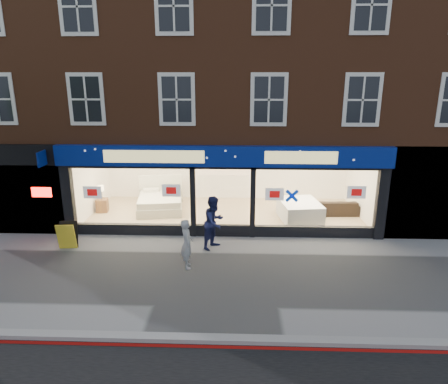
# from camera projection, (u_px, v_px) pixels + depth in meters

# --- Properties ---
(ground) EXTENTS (120.00, 120.00, 0.00)m
(ground) POSITION_uv_depth(u_px,v_px,m) (219.00, 277.00, 11.46)
(ground) COLOR gray
(ground) RESTS_ON ground
(kerb_line) EXTENTS (60.00, 0.10, 0.01)m
(kerb_line) POSITION_uv_depth(u_px,v_px,m) (212.00, 347.00, 8.48)
(kerb_line) COLOR #8C0A07
(kerb_line) RESTS_ON ground
(kerb_stone) EXTENTS (60.00, 0.25, 0.12)m
(kerb_stone) POSITION_uv_depth(u_px,v_px,m) (212.00, 339.00, 8.66)
(kerb_stone) COLOR gray
(kerb_stone) RESTS_ON ground
(showroom_floor) EXTENTS (11.00, 4.50, 0.10)m
(showroom_floor) POSITION_uv_depth(u_px,v_px,m) (225.00, 214.00, 16.48)
(showroom_floor) COLOR tan
(showroom_floor) RESTS_ON ground
(building) EXTENTS (19.00, 8.26, 10.30)m
(building) POSITION_uv_depth(u_px,v_px,m) (226.00, 47.00, 16.24)
(building) COLOR brown
(building) RESTS_ON ground
(display_bed) EXTENTS (2.13, 2.46, 1.26)m
(display_bed) POSITION_uv_depth(u_px,v_px,m) (160.00, 201.00, 16.80)
(display_bed) COLOR beige
(display_bed) RESTS_ON showroom_floor
(bedside_table) EXTENTS (0.50, 0.50, 0.55)m
(bedside_table) POSITION_uv_depth(u_px,v_px,m) (102.00, 205.00, 16.56)
(bedside_table) COLOR brown
(bedside_table) RESTS_ON showroom_floor
(mattress_stack) EXTENTS (1.70, 2.03, 0.73)m
(mattress_stack) POSITION_uv_depth(u_px,v_px,m) (300.00, 211.00, 15.64)
(mattress_stack) COLOR silver
(mattress_stack) RESTS_ON showroom_floor
(sofa) EXTENTS (2.08, 0.88, 0.60)m
(sofa) POSITION_uv_depth(u_px,v_px,m) (336.00, 207.00, 16.26)
(sofa) COLOR black
(sofa) RESTS_ON showroom_floor
(a_board) EXTENTS (0.63, 0.44, 0.91)m
(a_board) POSITION_uv_depth(u_px,v_px,m) (68.00, 236.00, 13.22)
(a_board) COLOR yellow
(a_board) RESTS_ON ground
(pedestrian_grey) EXTENTS (0.48, 0.62, 1.52)m
(pedestrian_grey) POSITION_uv_depth(u_px,v_px,m) (187.00, 244.00, 11.84)
(pedestrian_grey) COLOR #9DA0A4
(pedestrian_grey) RESTS_ON ground
(pedestrian_blue) EXTENTS (1.04, 1.10, 1.79)m
(pedestrian_blue) POSITION_uv_depth(u_px,v_px,m) (214.00, 222.00, 13.17)
(pedestrian_blue) COLOR #1C214F
(pedestrian_blue) RESTS_ON ground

